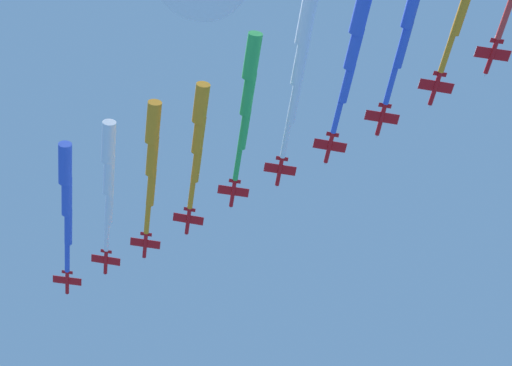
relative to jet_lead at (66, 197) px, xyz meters
The scene contains 8 objects.
jet_lead is the anchor object (origin of this frame).
jet_port_inner 14.11m from the jet_lead, 67.57° to the left, with size 50.74×18.19×3.72m.
jet_starboard_inner 28.49m from the jet_lead, 67.31° to the left, with size 49.51×17.90×3.69m.
jet_port_mid 41.79m from the jet_lead, 68.82° to the left, with size 46.13×17.05×3.72m.
jet_starboard_mid 57.98m from the jet_lead, 65.41° to the left, with size 50.20×17.72×3.69m.
jet_port_outer 73.51m from the jet_lead, 64.33° to the left, with size 52.26×18.07×3.71m.
jet_starboard_outer 85.74m from the jet_lead, 66.80° to the left, with size 45.51×16.85×3.71m.
jet_trail_port 101.92m from the jet_lead, 65.07° to the left, with size 49.82×17.35×3.72m.
Camera 1 is at (100.00, 12.57, -8.63)m, focal length 48.00 mm.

